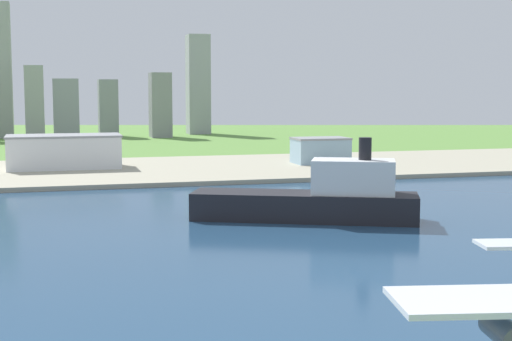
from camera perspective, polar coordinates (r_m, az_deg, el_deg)
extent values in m
plane|color=#5B8C3C|center=(258.40, -8.17, -4.85)|extent=(2400.00, 2400.00, 0.00)
cube|color=navy|center=(200.40, -6.01, -8.07)|extent=(840.00, 360.00, 0.15)
cube|color=#A9A38B|center=(445.41, -11.22, -0.07)|extent=(840.00, 140.00, 2.50)
cylinder|color=#4C4F54|center=(63.05, 18.15, -11.48)|extent=(3.11, 5.40, 2.17)
cube|color=black|center=(283.88, 3.65, -2.71)|extent=(84.68, 51.78, 10.27)
cube|color=silver|center=(281.40, 7.34, -0.47)|extent=(34.29, 27.28, 12.72)
cylinder|color=black|center=(280.32, 8.23, 1.64)|extent=(4.72, 4.72, 8.21)
cube|color=white|center=(456.57, -14.26, 1.33)|extent=(64.00, 30.53, 18.32)
cube|color=gray|center=(455.86, -14.29, 2.55)|extent=(65.28, 31.14, 1.20)
cube|color=#99BCD1|center=(473.04, 4.88, 1.45)|extent=(33.00, 22.14, 14.85)
cube|color=gray|center=(472.43, 4.88, 2.42)|extent=(33.66, 22.59, 1.20)
cube|color=#A1A4A2|center=(771.95, -16.35, 4.99)|extent=(18.01, 15.47, 70.88)
cube|color=#92959D|center=(782.04, -14.13, 4.60)|extent=(24.95, 21.11, 58.23)
cube|color=gray|center=(782.32, -11.08, 4.65)|extent=(18.76, 26.90, 57.50)
cube|color=gray|center=(762.04, -7.23, 4.92)|extent=(20.04, 26.97, 64.13)
cube|color=#9D9FA6|center=(812.47, -4.39, 6.48)|extent=(23.06, 23.82, 105.10)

